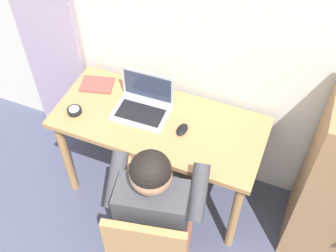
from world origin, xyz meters
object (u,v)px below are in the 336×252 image
(computer_mouse, at_px, (182,129))
(desk_clock, at_px, (74,111))
(laptop, at_px, (143,104))
(chair, at_px, (151,244))
(person_seated, at_px, (157,199))
(desk, at_px, (159,133))
(notebook_pad, at_px, (97,85))

(computer_mouse, relative_size, desk_clock, 1.11)
(laptop, bearing_deg, chair, -63.86)
(chair, relative_size, computer_mouse, 8.66)
(person_seated, relative_size, desk_clock, 13.15)
(desk, distance_m, computer_mouse, 0.21)
(computer_mouse, distance_m, desk_clock, 0.68)
(chair, distance_m, computer_mouse, 0.68)
(laptop, relative_size, notebook_pad, 1.65)
(desk_clock, bearing_deg, computer_mouse, 8.90)
(desk, xyz_separation_m, notebook_pad, (-0.50, 0.14, 0.12))
(desk, xyz_separation_m, computer_mouse, (0.16, -0.03, 0.13))
(computer_mouse, bearing_deg, notebook_pad, 171.10)
(person_seated, xyz_separation_m, laptop, (-0.31, 0.52, 0.13))
(desk, distance_m, desk_clock, 0.54)
(desk_clock, height_order, notebook_pad, desk_clock)
(computer_mouse, distance_m, notebook_pad, 0.68)
(desk, relative_size, laptop, 3.74)
(desk, xyz_separation_m, person_seated, (0.18, -0.47, 0.03))
(chair, distance_m, notebook_pad, 1.09)
(person_seated, bearing_deg, desk, 111.55)
(desk, height_order, notebook_pad, notebook_pad)
(computer_mouse, height_order, desk_clock, computer_mouse)
(laptop, height_order, notebook_pad, laptop)
(computer_mouse, bearing_deg, person_seated, -82.06)
(chair, height_order, computer_mouse, chair)
(desk, distance_m, chair, 0.70)
(notebook_pad, bearing_deg, desk_clock, -107.52)
(chair, distance_m, desk_clock, 0.93)
(desk, height_order, desk_clock, desk_clock)
(desk_clock, bearing_deg, laptop, 25.42)
(desk_clock, bearing_deg, person_seated, -25.66)
(person_seated, distance_m, computer_mouse, 0.45)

